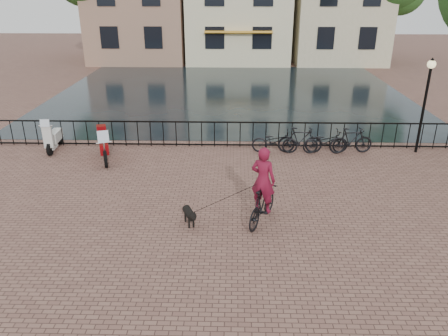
{
  "coord_description": "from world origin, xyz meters",
  "views": [
    {
      "loc": [
        0.28,
        -8.14,
        5.92
      ],
      "look_at": [
        0.0,
        3.0,
        1.2
      ],
      "focal_mm": 35.0,
      "sensor_mm": 36.0,
      "label": 1
    }
  ],
  "objects_px": {
    "cyclist": "(263,190)",
    "motorcycle": "(103,142)",
    "lamp_post": "(427,90)",
    "dog": "(189,215)",
    "scooter": "(53,132)"
  },
  "relations": [
    {
      "from": "scooter",
      "to": "motorcycle",
      "type": "bearing_deg",
      "value": -28.4
    },
    {
      "from": "lamp_post",
      "to": "dog",
      "type": "distance_m",
      "value": 10.09
    },
    {
      "from": "lamp_post",
      "to": "motorcycle",
      "type": "bearing_deg",
      "value": -174.66
    },
    {
      "from": "lamp_post",
      "to": "cyclist",
      "type": "distance_m",
      "value": 8.37
    },
    {
      "from": "cyclist",
      "to": "scooter",
      "type": "xyz_separation_m",
      "value": [
        -7.66,
        5.38,
        -0.23
      ]
    },
    {
      "from": "motorcycle",
      "to": "scooter",
      "type": "distance_m",
      "value": 2.41
    },
    {
      "from": "cyclist",
      "to": "motorcycle",
      "type": "bearing_deg",
      "value": -14.06
    },
    {
      "from": "cyclist",
      "to": "motorcycle",
      "type": "relative_size",
      "value": 1.26
    },
    {
      "from": "dog",
      "to": "motorcycle",
      "type": "relative_size",
      "value": 0.42
    },
    {
      "from": "dog",
      "to": "scooter",
      "type": "distance_m",
      "value": 7.99
    },
    {
      "from": "lamp_post",
      "to": "cyclist",
      "type": "relative_size",
      "value": 1.38
    },
    {
      "from": "lamp_post",
      "to": "cyclist",
      "type": "bearing_deg",
      "value": -138.41
    },
    {
      "from": "lamp_post",
      "to": "dog",
      "type": "relative_size",
      "value": 4.14
    },
    {
      "from": "lamp_post",
      "to": "motorcycle",
      "type": "distance_m",
      "value": 11.8
    },
    {
      "from": "cyclist",
      "to": "lamp_post",
      "type": "bearing_deg",
      "value": -113.7
    }
  ]
}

